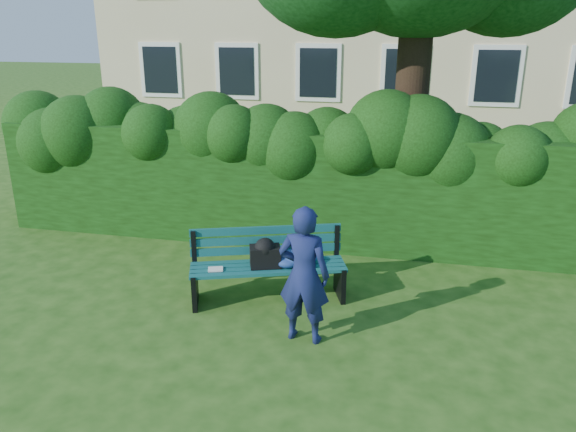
# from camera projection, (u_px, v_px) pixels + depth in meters

# --- Properties ---
(ground) EXTENTS (80.00, 80.00, 0.00)m
(ground) POSITION_uv_depth(u_px,v_px,m) (278.00, 302.00, 7.07)
(ground) COLOR #214912
(ground) RESTS_ON ground
(hedge) EXTENTS (10.00, 1.00, 1.80)m
(hedge) POSITION_uv_depth(u_px,v_px,m) (310.00, 187.00, 8.81)
(hedge) COLOR black
(hedge) RESTS_ON ground
(park_bench) EXTENTS (2.00, 1.15, 0.89)m
(park_bench) POSITION_uv_depth(u_px,v_px,m) (274.00, 262.00, 7.03)
(park_bench) COLOR #0F494C
(park_bench) RESTS_ON ground
(man_reading) EXTENTS (0.60, 0.43, 1.55)m
(man_reading) POSITION_uv_depth(u_px,v_px,m) (304.00, 275.00, 6.01)
(man_reading) COLOR #171F51
(man_reading) RESTS_ON ground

